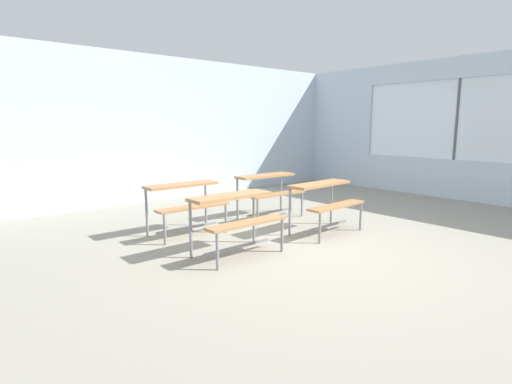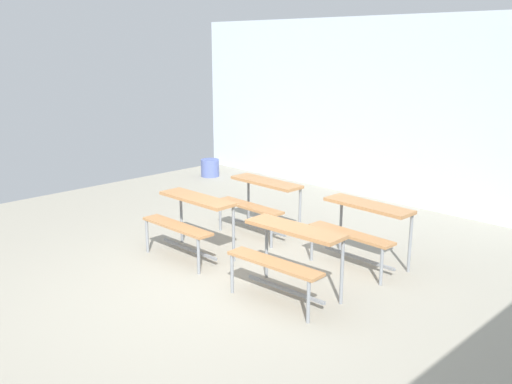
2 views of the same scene
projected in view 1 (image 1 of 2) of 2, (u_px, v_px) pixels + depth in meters
The scene contains 7 objects.
ground at pixel (315, 251), 5.18m from camera, with size 10.00×9.00×0.05m, color gray.
wall_back at pixel (154, 129), 8.31m from camera, with size 10.00×0.12×3.00m, color silver.
wall_right at pixel (488, 132), 8.01m from camera, with size 0.12×9.00×3.00m.
desk_bench_r0c0 at pixel (236, 210), 4.89m from camera, with size 1.11×0.60×0.74m.
desk_bench_r0c1 at pixel (325, 195), 5.90m from camera, with size 1.13×0.64×0.74m.
desk_bench_r1c0 at pixel (186, 196), 5.81m from camera, with size 1.11×0.60×0.74m.
desk_bench_r1c1 at pixel (269, 185), 6.87m from camera, with size 1.12×0.62×0.74m.
Camera 1 is at (-3.80, -3.30, 1.60)m, focal length 28.00 mm.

